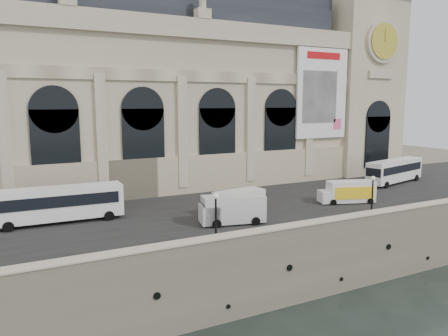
% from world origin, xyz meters
% --- Properties ---
extents(ground, '(260.00, 260.00, 0.00)m').
position_xyz_m(ground, '(0.00, 0.00, 0.00)').
color(ground, black).
rests_on(ground, ground).
extents(quay, '(160.00, 70.00, 6.00)m').
position_xyz_m(quay, '(0.00, 35.00, 3.00)').
color(quay, '#786E5C').
rests_on(quay, ground).
extents(street, '(160.00, 24.00, 0.06)m').
position_xyz_m(street, '(0.00, 14.00, 6.03)').
color(street, '#2D2D2D').
rests_on(street, quay).
extents(parapet, '(160.00, 1.40, 1.21)m').
position_xyz_m(parapet, '(0.00, 0.60, 6.62)').
color(parapet, '#786E5C').
rests_on(parapet, quay).
extents(museum, '(69.00, 18.70, 29.10)m').
position_xyz_m(museum, '(-5.98, 30.86, 19.72)').
color(museum, beige).
rests_on(museum, quay).
extents(clock_pavilion, '(13.00, 14.72, 36.70)m').
position_xyz_m(clock_pavilion, '(34.00, 27.93, 23.42)').
color(clock_pavilion, beige).
rests_on(clock_pavilion, quay).
extents(bus_left, '(12.25, 3.17, 3.58)m').
position_xyz_m(bus_left, '(-14.81, 15.00, 8.01)').
color(bus_left, white).
rests_on(bus_left, quay).
extents(bus_right, '(11.97, 5.09, 3.46)m').
position_xyz_m(bus_right, '(31.28, 14.77, 7.94)').
color(bus_right, white).
rests_on(bus_right, quay).
extents(van_b, '(6.65, 3.71, 2.79)m').
position_xyz_m(van_b, '(-0.13, 7.04, 7.43)').
color(van_b, silver).
rests_on(van_b, quay).
extents(van_c, '(6.06, 3.08, 2.58)m').
position_xyz_m(van_c, '(2.15, 9.75, 7.32)').
color(van_c, white).
rests_on(van_c, quay).
extents(box_truck, '(6.80, 4.02, 2.62)m').
position_xyz_m(box_truck, '(16.42, 8.48, 7.32)').
color(box_truck, white).
rests_on(box_truck, quay).
extents(lamp_left, '(0.46, 0.46, 4.49)m').
position_xyz_m(lamp_left, '(-4.29, 1.63, 8.23)').
color(lamp_left, black).
rests_on(lamp_left, quay).
extents(lamp_right, '(0.43, 0.43, 4.25)m').
position_xyz_m(lamp_right, '(14.37, 2.76, 8.11)').
color(lamp_right, black).
rests_on(lamp_right, quay).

